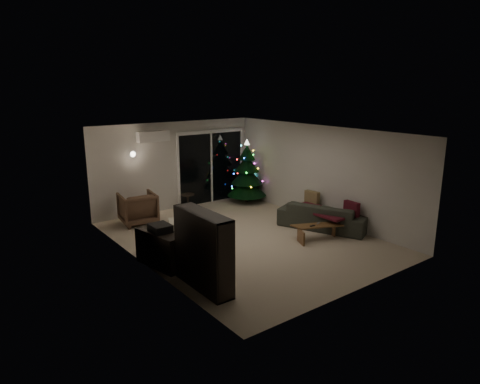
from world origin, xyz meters
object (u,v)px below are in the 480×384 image
(christmas_tree, at_px, (247,171))
(coffee_table, at_px, (317,232))
(sofa, at_px, (324,216))
(bookshelf, at_px, (195,253))
(media_cabinet, at_px, (161,249))
(armchair, at_px, (138,208))

(christmas_tree, bearing_deg, coffee_table, -100.87)
(sofa, distance_m, coffee_table, 0.85)
(bookshelf, xyz_separation_m, sofa, (4.30, 0.95, -0.38))
(bookshelf, bearing_deg, media_cabinet, 105.13)
(bookshelf, bearing_deg, christmas_tree, 58.61)
(media_cabinet, height_order, sofa, media_cabinet)
(media_cabinet, relative_size, sofa, 0.52)
(media_cabinet, relative_size, coffee_table, 1.05)
(sofa, bearing_deg, coffee_table, 99.34)
(bookshelf, height_order, christmas_tree, christmas_tree)
(sofa, xyz_separation_m, coffee_table, (-0.71, -0.44, -0.15))
(armchair, relative_size, christmas_tree, 0.46)
(media_cabinet, distance_m, armchair, 2.88)
(christmas_tree, bearing_deg, media_cabinet, -147.23)
(armchair, xyz_separation_m, sofa, (3.56, -3.13, -0.09))
(media_cabinet, bearing_deg, bookshelf, -100.39)
(media_cabinet, height_order, christmas_tree, christmas_tree)
(bookshelf, distance_m, media_cabinet, 1.35)
(sofa, height_order, coffee_table, sofa)
(bookshelf, relative_size, christmas_tree, 0.72)
(bookshelf, distance_m, christmas_tree, 5.89)
(bookshelf, distance_m, coffee_table, 3.67)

